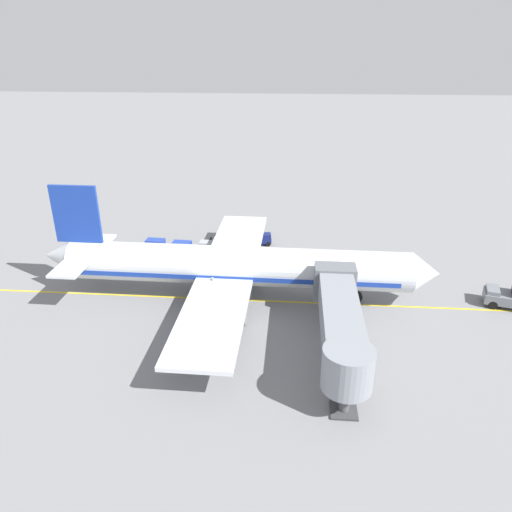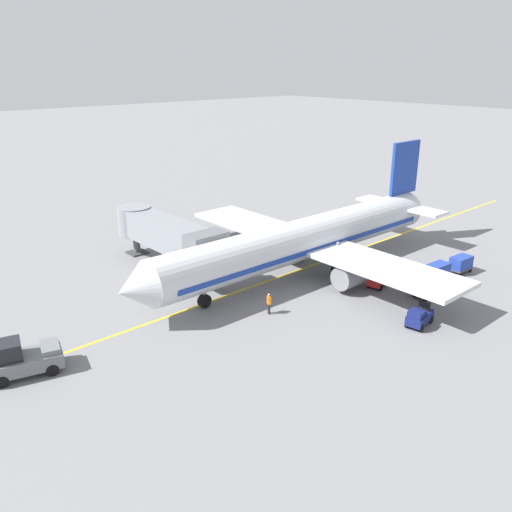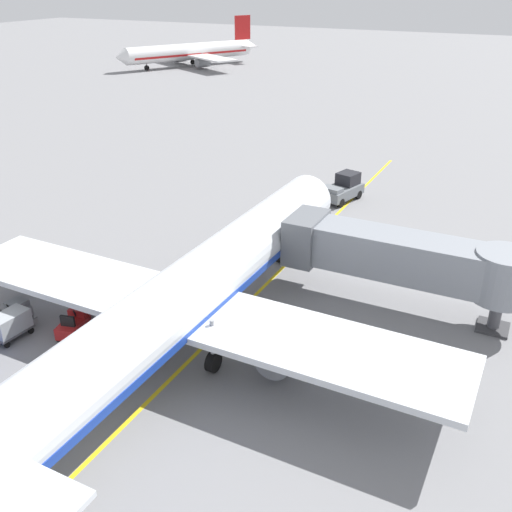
% 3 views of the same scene
% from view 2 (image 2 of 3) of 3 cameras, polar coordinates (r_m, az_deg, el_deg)
% --- Properties ---
extents(ground_plane, '(400.00, 400.00, 0.00)m').
position_cam_2_polar(ground_plane, '(49.65, 4.71, -1.51)').
color(ground_plane, slate).
extents(gate_lead_in_line, '(0.24, 80.00, 0.01)m').
position_cam_2_polar(gate_lead_in_line, '(49.64, 4.71, -1.50)').
color(gate_lead_in_line, gold).
rests_on(gate_lead_in_line, ground).
extents(parked_airliner, '(30.06, 37.24, 10.63)m').
position_cam_2_polar(parked_airliner, '(48.17, 5.43, 1.82)').
color(parked_airliner, silver).
rests_on(parked_airliner, ground).
extents(jet_bridge, '(14.62, 3.50, 4.98)m').
position_cam_2_polar(jet_bridge, '(49.37, -9.71, 2.40)').
color(jet_bridge, gray).
rests_on(jet_bridge, ground).
extents(pushback_tractor, '(3.26, 4.82, 2.40)m').
position_cam_2_polar(pushback_tractor, '(36.17, -23.98, -10.09)').
color(pushback_tractor, slate).
rests_on(pushback_tractor, ground).
extents(baggage_tug_lead, '(1.77, 2.71, 1.62)m').
position_cam_2_polar(baggage_tug_lead, '(46.85, 13.09, -2.41)').
color(baggage_tug_lead, '#B21E1E').
rests_on(baggage_tug_lead, ground).
extents(baggage_tug_trailing, '(1.62, 2.65, 1.62)m').
position_cam_2_polar(baggage_tug_trailing, '(40.80, 17.22, -6.31)').
color(baggage_tug_trailing, navy).
rests_on(baggage_tug_trailing, ground).
extents(baggage_tug_spare, '(1.42, 2.57, 1.62)m').
position_cam_2_polar(baggage_tug_spare, '(45.87, 17.96, -3.39)').
color(baggage_tug_spare, slate).
rests_on(baggage_tug_spare, ground).
extents(baggage_cart_front, '(1.44, 2.94, 1.58)m').
position_cam_2_polar(baggage_cart_front, '(46.87, 17.49, -2.51)').
color(baggage_cart_front, '#4C4C51').
rests_on(baggage_cart_front, ground).
extents(baggage_cart_second_in_train, '(1.44, 2.94, 1.58)m').
position_cam_2_polar(baggage_cart_second_in_train, '(49.52, 19.08, -1.48)').
color(baggage_cart_second_in_train, '#4C4C51').
rests_on(baggage_cart_second_in_train, ground).
extents(baggage_cart_third_in_train, '(1.44, 2.94, 1.58)m').
position_cam_2_polar(baggage_cart_third_in_train, '(52.04, 21.26, -0.72)').
color(baggage_cart_third_in_train, '#4C4C51').
rests_on(baggage_cart_third_in_train, ground).
extents(ground_crew_wing_walker, '(0.70, 0.38, 1.69)m').
position_cam_2_polar(ground_crew_wing_walker, '(40.68, 1.41, -5.04)').
color(ground_crew_wing_walker, '#232328').
rests_on(ground_crew_wing_walker, ground).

